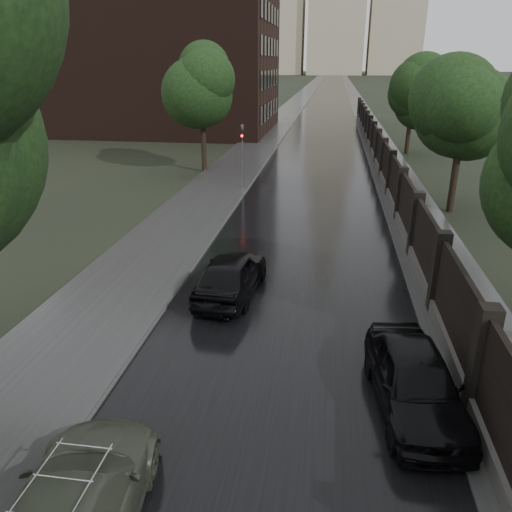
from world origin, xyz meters
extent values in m
cube|color=black|center=(0.00, 190.00, 0.01)|extent=(8.00, 420.00, 0.02)
cube|color=#2D2D2D|center=(-6.00, 190.00, 0.08)|extent=(4.00, 420.00, 0.16)
cube|color=#2D2D2D|center=(5.50, 190.00, 0.04)|extent=(3.00, 420.00, 0.08)
cube|color=#383533|center=(4.60, 32.00, 0.25)|extent=(0.40, 75.00, 0.50)
cube|color=black|center=(4.60, 32.00, 1.50)|extent=(0.15, 75.00, 2.00)
cube|color=black|center=(4.60, 70.00, 1.35)|extent=(0.45, 0.45, 2.70)
cylinder|color=black|center=(-8.00, 30.00, 2.93)|extent=(0.36, 0.36, 5.85)
sphere|color=black|center=(-8.00, 30.00, 5.27)|extent=(4.25, 4.25, 4.25)
cylinder|color=black|center=(7.50, 22.00, 2.76)|extent=(0.36, 0.36, 5.53)
sphere|color=black|center=(7.50, 22.00, 4.97)|extent=(4.08, 4.08, 4.08)
cylinder|color=black|center=(7.50, 40.00, 2.76)|extent=(0.36, 0.36, 5.53)
sphere|color=black|center=(7.50, 40.00, 4.97)|extent=(4.08, 4.08, 4.08)
cylinder|color=#59595E|center=(-4.30, 25.00, 1.50)|extent=(0.12, 0.12, 3.00)
imported|color=#59595E|center=(-4.30, 25.00, 3.50)|extent=(0.16, 0.20, 1.00)
sphere|color=#FF0C0C|center=(-4.30, 24.85, 3.35)|extent=(0.14, 0.14, 0.14)
cube|color=black|center=(-18.00, 52.00, 10.00)|extent=(24.00, 18.00, 20.00)
cube|color=tan|center=(-32.00, 300.00, 22.00)|extent=(28.00, 22.00, 44.00)
cube|color=tan|center=(32.00, 300.00, 22.00)|extent=(28.00, 22.00, 44.00)
cube|color=tan|center=(0.00, 300.00, 30.00)|extent=(30.00, 30.00, 60.00)
imported|color=black|center=(-2.10, 10.21, 0.76)|extent=(2.13, 4.58, 1.52)
imported|color=black|center=(3.23, 4.90, 0.76)|extent=(2.29, 4.61, 1.51)
camera|label=1|loc=(1.05, -5.07, 7.55)|focal=35.00mm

